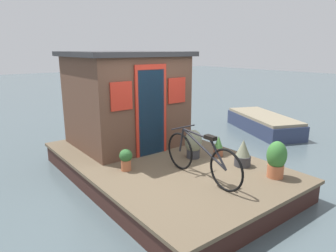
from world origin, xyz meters
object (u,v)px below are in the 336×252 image
at_px(houseboat_cabin, 126,98).
at_px(potted_plant_lavender, 276,159).
at_px(potted_plant_geranium, 193,144).
at_px(potted_plant_basil, 126,159).
at_px(potted_plant_thyme, 243,153).
at_px(dinghy_boat, 263,123).
at_px(potted_plant_rosemary, 218,146).
at_px(bicycle, 201,157).

distance_m(houseboat_cabin, potted_plant_lavender, 3.41).
height_order(potted_plant_geranium, potted_plant_basil, potted_plant_geranium).
bearing_deg(potted_plant_thyme, dinghy_boat, -59.83).
relative_size(houseboat_cabin, potted_plant_geranium, 4.19).
xyz_separation_m(houseboat_cabin, dinghy_boat, (-0.40, -4.60, -1.17)).
xyz_separation_m(potted_plant_basil, potted_plant_thyme, (-1.11, -1.80, 0.02)).
bearing_deg(potted_plant_thyme, potted_plant_geranium, 25.99).
bearing_deg(potted_plant_thyme, potted_plant_rosemary, -4.00).
bearing_deg(bicycle, potted_plant_thyme, -92.49).
xyz_separation_m(bicycle, potted_plant_geranium, (0.83, -0.58, -0.08)).
xyz_separation_m(potted_plant_basil, dinghy_boat, (1.01, -5.44, -0.36)).
distance_m(potted_plant_geranium, potted_plant_thyme, 0.97).
distance_m(houseboat_cabin, potted_plant_rosemary, 2.28).
bearing_deg(dinghy_boat, houseboat_cabin, 85.02).
bearing_deg(potted_plant_thyme, houseboat_cabin, 20.77).
distance_m(potted_plant_basil, potted_plant_rosemary, 1.90).
bearing_deg(potted_plant_basil, potted_plant_thyme, -121.74).
bearing_deg(potted_plant_basil, dinghy_boat, -79.51).
bearing_deg(potted_plant_lavender, potted_plant_rosemary, -0.80).
xyz_separation_m(houseboat_cabin, potted_plant_geranium, (-1.65, -0.53, -0.74)).
bearing_deg(houseboat_cabin, potted_plant_rosemary, -151.92).
height_order(potted_plant_basil, potted_plant_thyme, potted_plant_thyme).
xyz_separation_m(potted_plant_rosemary, potted_plant_lavender, (-1.31, 0.02, 0.12)).
relative_size(potted_plant_basil, dinghy_boat, 0.13).
bearing_deg(potted_plant_geranium, potted_plant_thyme, -154.01).
distance_m(potted_plant_basil, potted_plant_thyme, 2.11).
bearing_deg(potted_plant_rosemary, dinghy_boat, -67.72).
distance_m(houseboat_cabin, potted_plant_basil, 1.83).
relative_size(bicycle, potted_plant_basil, 4.54).
relative_size(potted_plant_geranium, potted_plant_rosemary, 1.36).
bearing_deg(potted_plant_basil, houseboat_cabin, -30.85).
height_order(potted_plant_basil, potted_plant_lavender, potted_plant_lavender).
xyz_separation_m(houseboat_cabin, bicycle, (-2.48, 0.05, -0.65)).
relative_size(potted_plant_rosemary, dinghy_boat, 0.14).
relative_size(potted_plant_lavender, dinghy_boat, 0.21).
distance_m(potted_plant_rosemary, dinghy_boat, 3.91).
bearing_deg(dinghy_boat, potted_plant_geranium, 107.03).
bearing_deg(potted_plant_lavender, potted_plant_basil, 45.77).
bearing_deg(houseboat_cabin, potted_plant_geranium, -162.15).
bearing_deg(potted_plant_geranium, potted_plant_rosemary, -115.92).
bearing_deg(bicycle, potted_plant_rosemary, -60.31).
height_order(potted_plant_thyme, potted_plant_rosemary, potted_plant_thyme).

